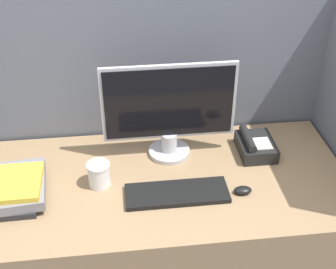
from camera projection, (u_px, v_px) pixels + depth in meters
name	position (u px, v px, depth m)	size (l,w,h in m)	color
cubicle_panel_rear	(154.00, 130.00, 2.31)	(1.97, 0.04, 1.41)	slate
desk	(164.00, 240.00, 2.17)	(1.57, 0.75, 0.72)	#937551
monitor	(169.00, 112.00, 2.00)	(0.58, 0.19, 0.44)	#B7B7BC
keyboard	(177.00, 193.00, 1.88)	(0.42, 0.15, 0.02)	black
mouse	(243.00, 190.00, 1.89)	(0.07, 0.05, 0.03)	black
coffee_cup	(99.00, 174.00, 1.91)	(0.10, 0.10, 0.11)	white
book_stack	(16.00, 187.00, 1.86)	(0.25, 0.31, 0.09)	#262628
desk_telephone	(255.00, 146.00, 2.11)	(0.15, 0.20, 0.10)	black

